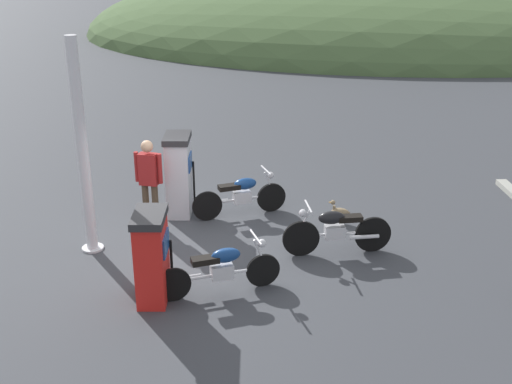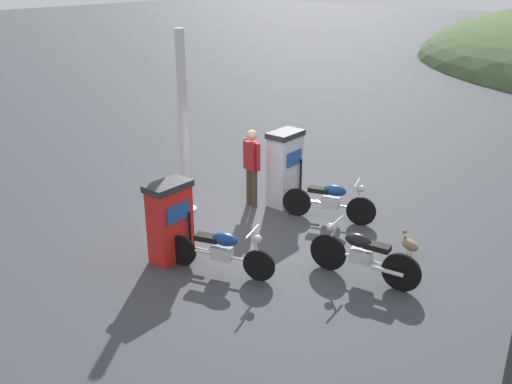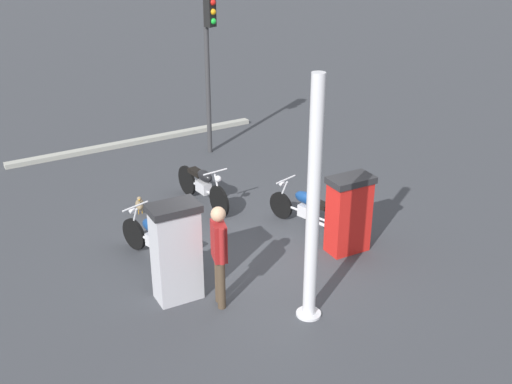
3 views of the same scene
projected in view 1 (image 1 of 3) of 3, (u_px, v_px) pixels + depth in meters
ground_plane at (202, 251)px, 11.83m from camera, size 120.00×120.00×0.00m
fuel_pump_near at (152, 257)px, 9.99m from camera, size 0.54×0.84×1.50m
fuel_pump_far at (179, 175)px, 13.08m from camera, size 0.56×0.81×1.70m
motorcycle_near_pump at (221, 267)px, 10.28m from camera, size 1.98×0.84×0.93m
motorcycle_far_pump at (241, 195)px, 13.14m from camera, size 1.91×0.84×0.95m
motorcycle_extra at (336, 229)px, 11.55m from camera, size 2.00×0.56×0.98m
attendant_person at (149, 177)px, 12.53m from camera, size 0.58×0.28×1.76m
wandering_duck at (340, 212)px, 12.90m from camera, size 0.46×0.29×0.47m
canopy_support_pole at (83, 153)px, 11.19m from camera, size 0.40×0.40×3.90m
distant_hill_main at (393, 31)px, 38.15m from camera, size 36.01×26.51×7.88m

